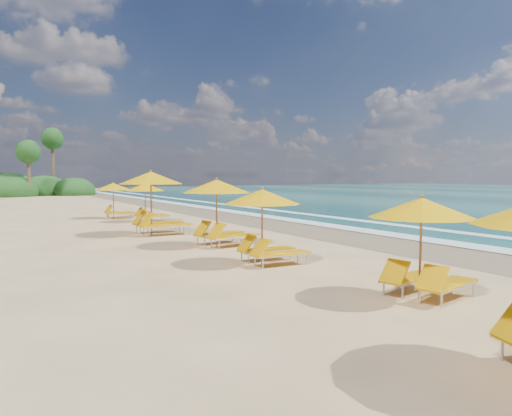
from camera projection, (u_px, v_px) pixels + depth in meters
ground at (256, 240)px, 17.35m from camera, size 160.00×160.00×0.00m
wet_sand at (340, 234)px, 19.37m from camera, size 4.00×160.00×0.01m
surf_foam at (387, 229)px, 20.72m from camera, size 4.00×160.00×0.01m
station_1 at (425, 240)px, 9.16m from camera, size 2.46×2.36×2.03m
station_2 at (267, 221)px, 12.72m from camera, size 2.31×2.15×2.09m
station_3 at (221, 208)px, 15.97m from camera, size 2.69×2.55×2.32m
station_4 at (156, 198)px, 19.07m from camera, size 2.82×2.60×2.62m
station_5 at (148, 200)px, 24.25m from camera, size 2.29×2.14×2.04m
station_6 at (116, 198)px, 26.27m from camera, size 2.33×2.19×2.02m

